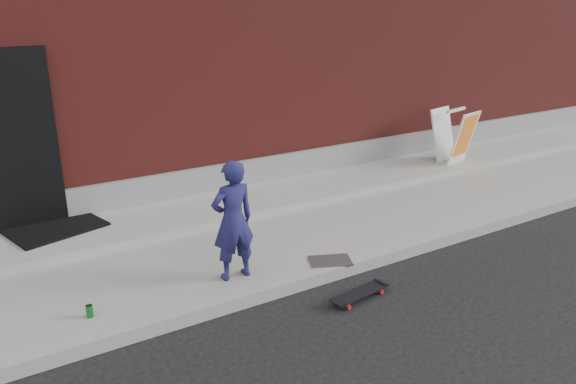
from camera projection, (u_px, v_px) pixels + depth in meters
ground at (317, 287)px, 6.33m from camera, size 80.00×80.00×0.00m
sidewalk at (254, 235)px, 7.51m from camera, size 20.00×3.00×0.15m
apron at (225, 206)px, 8.19m from camera, size 20.00×1.20×0.10m
building at (121, 27)px, 11.12m from camera, size 20.00×8.10×5.00m
child at (233, 221)px, 6.01m from camera, size 0.50×0.33×1.34m
skateboard at (360, 293)px, 6.05m from camera, size 0.75×0.28×0.08m
pizza_sign at (454, 135)px, 10.04m from camera, size 0.71×0.79×0.96m
soda_can at (90, 311)px, 5.43m from camera, size 0.09×0.09×0.13m
doormat at (54, 227)px, 7.28m from camera, size 1.31×1.16×0.03m
utility_plate at (330, 261)px, 6.59m from camera, size 0.57×0.48×0.01m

